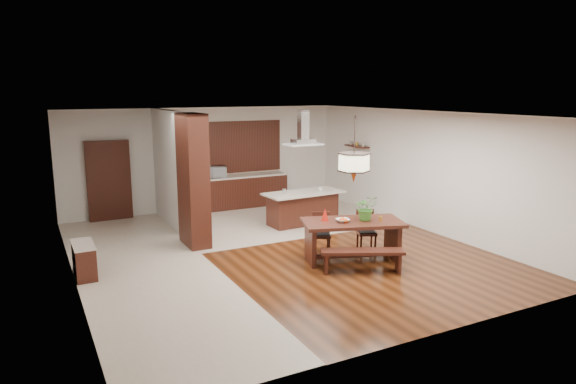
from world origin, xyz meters
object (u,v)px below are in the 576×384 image
hallway_console (84,260)px  dining_chair_left (322,233)px  foliage_plant (366,208)px  microwave (217,172)px  dining_table (352,231)px  range_hood (303,128)px  dining_bench (362,261)px  island_cup (320,189)px  dining_chair_right (367,231)px  kitchen_island (303,207)px  fruit_bowl (343,220)px  pendant_lantern (354,150)px

hallway_console → dining_chair_left: (4.61, -0.77, 0.11)m
foliage_plant → microwave: bearing=101.9°
dining_table → range_hood: size_ratio=2.42×
dining_bench → microwave: microwave is taller
foliage_plant → island_cup: bearing=76.8°
dining_bench → dining_chair_left: bearing=92.0°
dining_chair_right → foliage_plant: bearing=-107.6°
hallway_console → dining_bench: (4.66, -2.17, -0.10)m
dining_table → kitchen_island: 3.02m
dining_bench → dining_chair_right: size_ratio=1.81×
kitchen_island → microwave: bearing=116.0°
fruit_bowl → range_hood: 3.45m
pendant_lantern → dining_chair_right: bearing=32.2°
fruit_bowl → island_cup: island_cup is taller
dining_bench → pendant_lantern: pendant_lantern is taller
hallway_console → pendant_lantern: 5.46m
pendant_lantern → dining_bench: bearing=-108.5°
dining_table → kitchen_island: size_ratio=1.04×
dining_chair_right → range_hood: 3.27m
dining_bench → kitchen_island: size_ratio=0.75×
hallway_console → dining_chair_right: size_ratio=1.02×
foliage_plant → dining_chair_right: bearing=51.6°
dining_bench → dining_chair_right: 1.42m
kitchen_island → island_cup: 0.64m
dining_table → kitchen_island: (0.52, 2.97, -0.17)m
range_hood → microwave: bearing=119.6°
dining_chair_left → island_cup: island_cup is taller
dining_chair_right → pendant_lantern: bearing=-127.0°
dining_bench → foliage_plant: (0.50, 0.60, 0.85)m
microwave → foliage_plant: bearing=-60.8°
hallway_console → kitchen_island: size_ratio=0.42×
fruit_bowl → range_hood: (0.74, 2.95, 1.61)m
range_hood → hallway_console: bearing=-164.7°
fruit_bowl → island_cup: size_ratio=2.11×
kitchen_island → range_hood: range_hood is taller
kitchen_island → range_hood: size_ratio=2.32×
dining_chair_right → microwave: 5.32m
fruit_bowl → range_hood: size_ratio=0.29×
hallway_console → microwave: (3.99, 3.96, 0.79)m
range_hood → dining_table: bearing=-99.9°
pendant_lantern → island_cup: pendant_lantern is taller
foliage_plant → kitchen_island: 3.12m
pendant_lantern → island_cup: bearing=71.5°
dining_chair_left → hallway_console: bearing=-163.2°
dining_table → fruit_bowl: fruit_bowl is taller
foliage_plant → fruit_bowl: 0.55m
dining_table → pendant_lantern: 1.64m
hallway_console → dining_bench: size_ratio=0.56×
dining_chair_left → microwave: 4.82m
dining_chair_right → pendant_lantern: (-0.66, -0.41, 1.81)m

